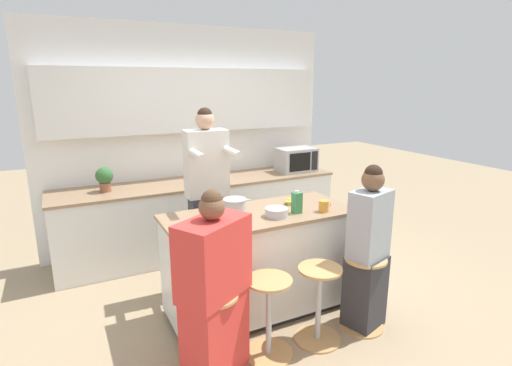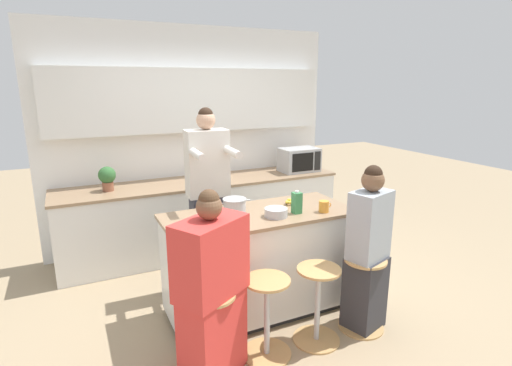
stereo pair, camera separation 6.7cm
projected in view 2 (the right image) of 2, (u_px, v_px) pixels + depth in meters
ground_plane at (259, 310)px, 3.68m from camera, size 16.00×16.00×0.00m
wall_back at (193, 123)px, 4.95m from camera, size 3.65×0.22×2.70m
back_counter at (204, 215)px, 4.92m from camera, size 3.39×0.71×0.88m
kitchen_island at (259, 262)px, 3.56m from camera, size 1.66×0.72×0.94m
bar_stool_leftmost at (212, 333)px, 2.79m from camera, size 0.38×0.38×0.63m
bar_stool_center_left at (267, 316)px, 3.00m from camera, size 0.38×0.38×0.63m
bar_stool_center_right at (318, 304)px, 3.17m from camera, size 0.38×0.38×0.63m
bar_stool_rightmost at (363, 293)px, 3.33m from camera, size 0.38×0.38×0.63m
person_cooking at (209, 203)px, 3.85m from camera, size 0.42×0.59×1.81m
person_wrapped_blanket at (212, 293)px, 2.72m from camera, size 0.58×0.50×1.37m
person_seated_near at (367, 256)px, 3.28m from camera, size 0.39×0.34×1.41m
cooking_pot at (235, 206)px, 3.44m from camera, size 0.29×0.21×0.13m
fruit_bowl at (276, 212)px, 3.34m from camera, size 0.19×0.19×0.07m
coffee_cup_near at (202, 228)px, 2.97m from camera, size 0.12×0.09×0.08m
coffee_cup_far at (324, 206)px, 3.46m from camera, size 0.12×0.09×0.10m
banana_bunch at (291, 202)px, 3.68m from camera, size 0.17×0.12×0.05m
juice_carton at (297, 203)px, 3.42m from camera, size 0.07×0.07×0.20m
microwave at (299, 160)px, 5.28m from camera, size 0.50×0.33×0.31m
potted_plant at (107, 177)px, 4.32m from camera, size 0.18×0.18×0.27m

